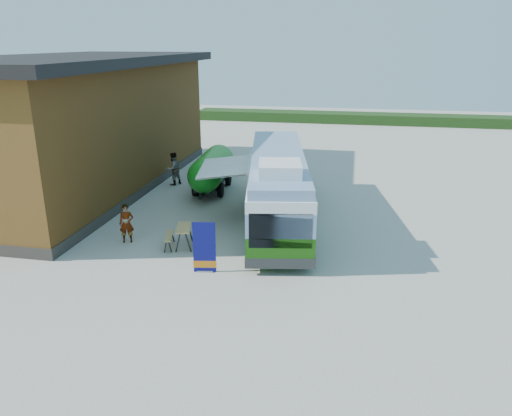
% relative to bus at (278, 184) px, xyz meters
% --- Properties ---
extents(ground, '(100.00, 100.00, 0.00)m').
position_rel_bus_xyz_m(ground, '(-1.51, -6.35, -1.81)').
color(ground, '#BCB7AD').
rests_on(ground, ground).
extents(barn, '(9.60, 21.20, 7.50)m').
position_rel_bus_xyz_m(barn, '(-12.01, 3.65, 1.78)').
color(barn, brown).
rests_on(barn, ground).
extents(hedge, '(40.00, 3.00, 1.00)m').
position_rel_bus_xyz_m(hedge, '(6.49, 31.65, -1.31)').
color(hedge, '#264419').
rests_on(hedge, ground).
extents(bus, '(4.67, 12.58, 3.78)m').
position_rel_bus_xyz_m(bus, '(0.00, 0.00, 0.00)').
color(bus, '#237012').
rests_on(bus, ground).
extents(awning, '(3.07, 4.29, 0.50)m').
position_rel_bus_xyz_m(awning, '(-2.40, 0.20, 0.96)').
color(awning, white).
rests_on(awning, ground).
extents(banner, '(0.86, 0.28, 1.99)m').
position_rel_bus_xyz_m(banner, '(-1.79, -6.14, -0.99)').
color(banner, '#0D0E64').
rests_on(banner, ground).
extents(picnic_table, '(1.85, 1.73, 0.89)m').
position_rel_bus_xyz_m(picnic_table, '(-3.34, -3.97, -1.15)').
color(picnic_table, tan).
rests_on(picnic_table, ground).
extents(person_a, '(0.72, 0.60, 1.70)m').
position_rel_bus_xyz_m(person_a, '(-5.92, -3.94, -0.96)').
color(person_a, '#999999').
rests_on(person_a, ground).
extents(person_b, '(1.14, 1.21, 1.96)m').
position_rel_bus_xyz_m(person_b, '(-7.11, 5.09, -0.83)').
color(person_b, '#999999').
rests_on(person_b, ground).
extents(slurry_tanker, '(2.10, 6.18, 2.28)m').
position_rel_bus_xyz_m(slurry_tanker, '(-4.46, 4.34, -0.49)').
color(slurry_tanker, '#18861C').
rests_on(slurry_tanker, ground).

